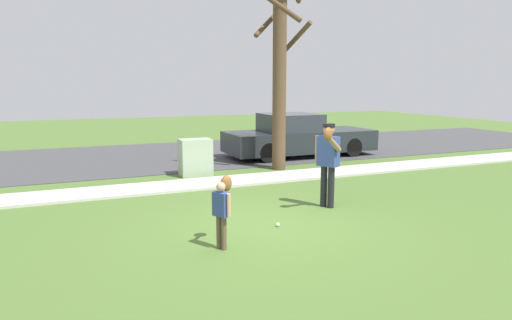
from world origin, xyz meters
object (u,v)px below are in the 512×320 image
Objects in this scene: person_child at (223,203)px; parked_pickup_dark at (298,137)px; baseball at (278,225)px; utility_cabinet at (195,157)px; person_adult at (328,156)px; street_tree_near at (280,65)px.

parked_pickup_dark is at bearing 27.20° from person_child.
utility_cabinet reaches higher than baseball.
person_child is 14.75× the size of baseball.
person_child is at bearing -1.01° from person_adult.
person_child is at bearing -123.31° from street_tree_near.
baseball is 5.02m from utility_cabinet.
person_child is 1.07× the size of utility_cabinet.
person_adult is 3.04m from person_child.
person_adult is at bearing -112.98° from parked_pickup_dark.
parked_pickup_dark reaches higher than person_child.
street_tree_near is at bearing -130.01° from person_adult.
parked_pickup_dark is (2.60, 6.12, -0.40)m from person_adult.
parked_pickup_dark is at bearing -140.43° from person_adult.
person_child is 0.19× the size of street_tree_near.
person_child is 7.02m from street_tree_near.
person_adult is 1.95m from baseball.
baseball is 8.02m from parked_pickup_dark.
street_tree_near is 3.49m from parked_pickup_dark.
person_child reaches higher than baseball.
person_adult is at bearing -1.01° from person_child.
person_child is at bearing -101.20° from utility_cabinet.
person_adult is 4.57m from utility_cabinet.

